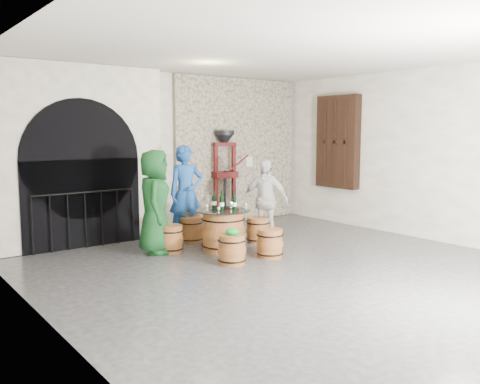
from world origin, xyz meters
TOP-DOWN VIEW (x-y plane):
  - ground at (0.00, 0.00)m, footprint 8.00×8.00m
  - wall_back at (0.00, 4.00)m, footprint 8.00×0.00m
  - wall_left at (-3.50, 0.00)m, footprint 0.00×8.00m
  - wall_right at (3.50, 0.00)m, footprint 0.00×8.00m
  - ceiling at (0.00, 0.00)m, footprint 8.00×8.00m
  - stone_facing_panel at (1.80, 3.94)m, footprint 3.20×0.12m
  - arched_opening at (-1.90, 3.74)m, footprint 3.10×0.60m
  - shuttered_window at (3.38, 2.40)m, footprint 0.23×1.10m
  - barrel_table at (-0.11, 1.80)m, footprint 0.91×0.91m
  - barrel_stool_left at (-0.89, 2.24)m, footprint 0.44×0.44m
  - barrel_stool_far at (-0.19, 2.69)m, footprint 0.44×0.44m
  - barrel_stool_right at (0.78, 1.94)m, footprint 0.44×0.44m
  - barrel_stool_near_right at (0.24, 0.97)m, footprint 0.44×0.44m
  - barrel_stool_near_left at (-0.51, 1.00)m, footprint 0.44×0.44m
  - green_cap at (-0.50, 1.00)m, footprint 0.24×0.20m
  - person_green at (-1.10, 2.36)m, footprint 0.91×1.01m
  - person_blue at (-0.21, 2.83)m, footprint 0.73×0.56m
  - person_white at (0.95, 1.96)m, footprint 0.80×0.95m
  - wine_bottle_left at (-0.13, 1.81)m, footprint 0.08×0.08m
  - wine_bottle_center at (0.03, 1.67)m, footprint 0.08×0.08m
  - wine_bottle_right at (-0.15, 1.99)m, footprint 0.08×0.08m
  - tasting_glass_a at (-0.33, 1.61)m, footprint 0.05×0.05m
  - tasting_glass_b at (0.17, 1.95)m, footprint 0.05×0.05m
  - tasting_glass_c at (-0.16, 2.08)m, footprint 0.05×0.05m
  - tasting_glass_d at (0.04, 2.02)m, footprint 0.05×0.05m
  - tasting_glass_e at (0.27, 1.65)m, footprint 0.05×0.05m
  - tasting_glass_f at (-0.33, 1.95)m, footprint 0.05×0.05m
  - side_barrel at (-0.09, 2.98)m, footprint 0.53×0.53m
  - corking_press at (1.29, 3.70)m, footprint 0.86×0.53m
  - control_box at (2.05, 3.86)m, footprint 0.18×0.10m

SIDE VIEW (x-z plane):
  - ground at x=0.00m, z-range 0.00..0.00m
  - barrel_stool_left at x=-0.89m, z-range 0.00..0.46m
  - barrel_stool_far at x=-0.19m, z-range 0.00..0.46m
  - barrel_stool_right at x=0.78m, z-range 0.00..0.46m
  - barrel_stool_near_right at x=0.24m, z-range 0.00..0.46m
  - barrel_stool_near_left at x=-0.51m, z-range 0.00..0.46m
  - barrel_table at x=-0.11m, z-range 0.00..0.70m
  - side_barrel at x=-0.09m, z-range 0.00..0.70m
  - green_cap at x=-0.50m, z-range 0.45..0.56m
  - tasting_glass_a at x=-0.33m, z-range 0.70..0.80m
  - tasting_glass_b at x=0.17m, z-range 0.70..0.80m
  - tasting_glass_c at x=-0.16m, z-range 0.70..0.80m
  - tasting_glass_d at x=0.04m, z-range 0.70..0.80m
  - tasting_glass_e at x=0.27m, z-range 0.70..0.80m
  - tasting_glass_f at x=-0.33m, z-range 0.70..0.80m
  - person_white at x=0.95m, z-range 0.00..1.53m
  - wine_bottle_left at x=-0.13m, z-range 0.67..1.00m
  - wine_bottle_center at x=0.03m, z-range 0.67..1.00m
  - wine_bottle_right at x=-0.15m, z-range 0.67..1.00m
  - person_green at x=-1.10m, z-range 0.00..1.74m
  - person_blue at x=-0.21m, z-range 0.00..1.78m
  - corking_press at x=1.29m, z-range 0.17..2.22m
  - control_box at x=2.05m, z-range 1.24..1.46m
  - arched_opening at x=-1.90m, z-range -0.01..3.18m
  - wall_back at x=0.00m, z-range -2.40..5.60m
  - wall_left at x=-3.50m, z-range -2.40..5.60m
  - wall_right at x=3.50m, z-range -2.40..5.60m
  - stone_facing_panel at x=1.80m, z-range 0.01..3.19m
  - shuttered_window at x=3.38m, z-range 0.80..2.80m
  - ceiling at x=0.00m, z-range 3.20..3.20m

